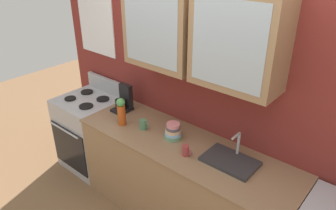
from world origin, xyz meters
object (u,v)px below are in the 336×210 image
at_px(sink_faucet, 230,160).
at_px(vase, 121,111).
at_px(stove_range, 91,132).
at_px(bowl_stack, 173,131).
at_px(cup_near_bowls, 143,124).
at_px(coffee_maker, 124,101).
at_px(cup_near_sink, 186,151).

xyz_separation_m(sink_faucet, vase, (-1.16, -0.16, 0.13)).
bearing_deg(stove_range, vase, -8.78).
distance_m(bowl_stack, cup_near_bowls, 0.34).
height_order(stove_range, coffee_maker, coffee_maker).
xyz_separation_m(cup_near_bowls, coffee_maker, (-0.44, 0.15, 0.06)).
distance_m(vase, coffee_maker, 0.31).
bearing_deg(cup_near_bowls, stove_range, 177.70).
relative_size(sink_faucet, coffee_maker, 1.54).
height_order(cup_near_bowls, coffee_maker, coffee_maker).
distance_m(vase, cup_near_bowls, 0.26).
xyz_separation_m(stove_range, sink_faucet, (1.90, 0.05, 0.47)).
relative_size(sink_faucet, bowl_stack, 2.68).
bearing_deg(sink_faucet, vase, -172.08).
xyz_separation_m(bowl_stack, cup_near_bowls, (-0.33, -0.06, -0.02)).
bearing_deg(bowl_stack, vase, -165.81).
xyz_separation_m(stove_range, bowl_stack, (1.30, 0.03, 0.52)).
bearing_deg(vase, cup_near_bowls, 18.56).
xyz_separation_m(vase, cup_near_bowls, (0.23, 0.08, -0.10)).
bearing_deg(vase, sink_faucet, 7.92).
bearing_deg(bowl_stack, cup_near_bowls, -168.89).
xyz_separation_m(cup_near_sink, coffee_maker, (-1.03, 0.23, 0.06)).
bearing_deg(stove_range, sink_faucet, 1.41).
distance_m(vase, cup_near_sink, 0.82).
bearing_deg(cup_near_sink, cup_near_bowls, 172.45).
bearing_deg(cup_near_bowls, sink_faucet, 5.24).
bearing_deg(cup_near_bowls, cup_near_sink, -7.55).
distance_m(sink_faucet, bowl_stack, 0.61).
bearing_deg(cup_near_sink, vase, 179.81).
relative_size(bowl_stack, vase, 0.58).
bearing_deg(stove_range, bowl_stack, 1.14).
relative_size(bowl_stack, cup_near_sink, 1.65).
bearing_deg(cup_near_sink, bowl_stack, 151.34).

